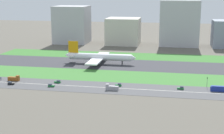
% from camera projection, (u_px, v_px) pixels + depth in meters
% --- Properties ---
extents(ground_plane, '(800.00, 800.00, 0.00)m').
position_uv_depth(ground_plane, '(132.00, 65.00, 294.61)').
color(ground_plane, '#5B564C').
extents(runway, '(280.00, 46.00, 0.10)m').
position_uv_depth(runway, '(132.00, 65.00, 294.60)').
color(runway, '#38383D').
rests_on(runway, ground_plane).
extents(grass_median_north, '(280.00, 36.00, 0.10)m').
position_uv_depth(grass_median_north, '(137.00, 56.00, 333.89)').
color(grass_median_north, '#3D7A33').
rests_on(grass_median_north, ground_plane).
extents(grass_median_south, '(280.00, 36.00, 0.10)m').
position_uv_depth(grass_median_south, '(126.00, 77.00, 255.32)').
color(grass_median_south, '#427F38').
rests_on(grass_median_south, ground_plane).
extents(highway, '(280.00, 28.00, 0.10)m').
position_uv_depth(highway, '(119.00, 88.00, 224.65)').
color(highway, '#4C4C4F').
rests_on(highway, ground_plane).
extents(highway_centerline, '(266.00, 0.50, 0.01)m').
position_uv_depth(highway_centerline, '(119.00, 88.00, 224.64)').
color(highway_centerline, silver).
rests_on(highway_centerline, highway).
extents(airliner, '(65.00, 56.00, 19.70)m').
position_uv_depth(airliner, '(99.00, 57.00, 298.63)').
color(airliner, white).
rests_on(airliner, runway).
extents(car_4, '(4.40, 1.80, 2.00)m').
position_uv_depth(car_4, '(58.00, 82.00, 237.23)').
color(car_4, '#19662D').
rests_on(car_4, highway).
extents(car_3, '(4.40, 1.80, 2.00)m').
position_uv_depth(car_3, '(181.00, 88.00, 221.98)').
color(car_3, '#19662D').
rests_on(car_3, highway).
extents(car_2, '(4.40, 1.80, 2.00)m').
position_uv_depth(car_2, '(119.00, 85.00, 229.43)').
color(car_2, '#19662D').
rests_on(car_2, highway).
extents(car_5, '(4.40, 1.80, 2.00)m').
position_uv_depth(car_5, '(51.00, 86.00, 227.86)').
color(car_5, '#19662D').
rests_on(car_5, highway).
extents(bus_0, '(11.60, 2.50, 3.50)m').
position_uv_depth(bus_0, '(220.00, 89.00, 217.39)').
color(bus_0, navy).
rests_on(bus_0, highway).
extents(truck_0, '(8.40, 2.50, 4.00)m').
position_uv_depth(truck_0, '(14.00, 79.00, 242.97)').
color(truck_0, brown).
rests_on(truck_0, highway).
extents(truck_1, '(8.40, 2.50, 4.00)m').
position_uv_depth(truck_1, '(112.00, 88.00, 220.20)').
color(truck_1, '#99999E').
rests_on(truck_1, highway).
extents(car_1, '(4.40, 1.80, 2.00)m').
position_uv_depth(car_1, '(11.00, 83.00, 233.12)').
color(car_1, black).
rests_on(car_1, highway).
extents(traffic_light, '(0.36, 0.50, 7.20)m').
position_uv_depth(traffic_light, '(207.00, 81.00, 225.79)').
color(traffic_light, '#4C4C51').
rests_on(traffic_light, highway).
extents(terminal_building, '(40.44, 36.36, 45.41)m').
position_uv_depth(terminal_building, '(72.00, 25.00, 414.78)').
color(terminal_building, '#B2B2B7').
rests_on(terminal_building, ground_plane).
extents(hangar_building, '(39.37, 35.66, 31.69)m').
position_uv_depth(hangar_building, '(123.00, 31.00, 404.84)').
color(hangar_building, beige).
rests_on(hangar_building, ground_plane).
extents(office_tower, '(45.12, 27.20, 53.17)m').
position_uv_depth(office_tower, '(179.00, 23.00, 390.64)').
color(office_tower, '#B2B2B7').
rests_on(office_tower, ground_plane).
extents(fuel_tank_west, '(19.51, 19.51, 13.94)m').
position_uv_depth(fuel_tank_west, '(130.00, 34.00, 449.50)').
color(fuel_tank_west, silver).
rests_on(fuel_tank_west, ground_plane).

